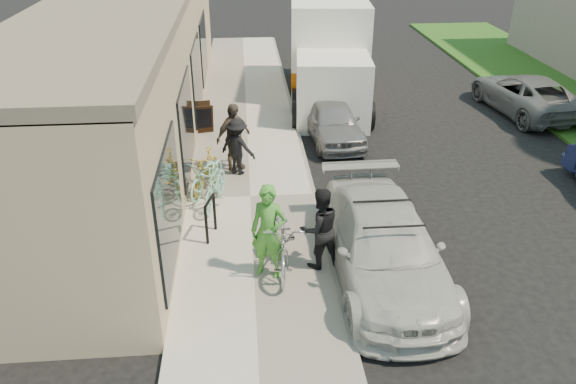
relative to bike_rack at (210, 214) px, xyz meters
name	(u,v)px	position (x,y,z in m)	size (l,w,h in m)	color
ground	(355,271)	(2.86, -1.28, -0.69)	(120.00, 120.00, 0.00)	black
sidewalk	(250,199)	(0.86, 1.72, -0.61)	(3.00, 34.00, 0.15)	beige
curb	(314,197)	(2.41, 1.72, -0.62)	(0.12, 34.00, 0.13)	gray
storefront	(136,63)	(-2.38, 6.71, 1.43)	(3.60, 20.00, 4.22)	tan
bike_rack	(210,214)	(0.00, 0.00, 0.00)	(0.21, 0.62, 0.89)	black
sandwich_board	(203,118)	(-0.45, 5.98, -0.08)	(0.66, 0.66, 0.90)	#331D0E
sedan_white	(384,245)	(3.33, -1.48, 0.02)	(2.06, 4.91, 1.46)	beige
sedan_silver	(332,120)	(3.40, 5.43, -0.08)	(1.45, 3.59, 1.22)	gray
moving_truck	(328,55)	(3.86, 9.59, 0.83)	(3.20, 7.14, 3.41)	white
far_car_gray	(526,94)	(10.28, 7.30, -0.05)	(2.13, 4.63, 1.29)	slate
tandem_bike	(283,240)	(1.45, -1.15, 0.02)	(0.75, 2.14, 1.13)	#B0B0B2
woman_rider	(269,232)	(1.15, -1.42, 0.39)	(0.68, 0.45, 1.87)	green
man_standing	(320,228)	(2.13, -1.21, 0.29)	(0.81, 0.63, 1.66)	black
cruiser_bike_a	(215,185)	(0.05, 1.39, -0.04)	(0.47, 1.66, 1.00)	#92D9BF
cruiser_bike_b	(207,175)	(-0.17, 2.06, -0.08)	(0.60, 1.73, 0.91)	#92D9BF
cruiser_bike_c	(206,170)	(-0.20, 2.25, -0.05)	(0.46, 1.62, 0.97)	gold
bystander_a	(238,147)	(0.58, 3.03, 0.20)	(0.96, 0.55, 1.49)	black
bystander_b	(233,137)	(0.49, 3.30, 0.36)	(1.05, 0.44, 1.80)	brown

